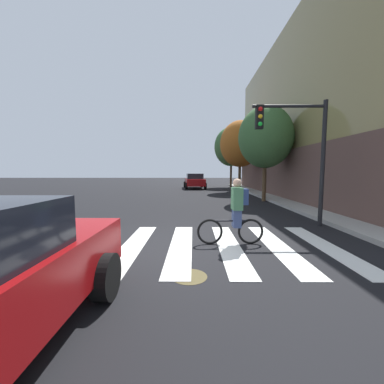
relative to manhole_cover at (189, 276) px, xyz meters
name	(u,v)px	position (x,y,z in m)	size (l,w,h in m)	color
ground_plane	(160,246)	(-0.78, 1.69, 0.00)	(120.00, 120.00, 0.00)	black
crosswalk_stripes	(157,246)	(-0.85, 1.69, 0.00)	(8.98, 3.80, 0.01)	silver
manhole_cover	(189,276)	(0.00, 0.00, 0.00)	(0.64, 0.64, 0.01)	#473D1E
sedan_mid	(194,181)	(0.17, 21.24, 0.83)	(2.52, 4.84, 1.62)	maroon
cyclist	(235,212)	(1.14, 1.85, 0.84)	(1.71, 0.37, 1.69)	black
traffic_light_near	(299,141)	(3.57, 3.84, 2.86)	(2.47, 0.28, 4.20)	black
fire_hydrant	(328,198)	(6.88, 7.71, 0.53)	(0.33, 0.22, 0.78)	gold
street_tree_near	(265,137)	(4.49, 10.47, 3.95)	(3.29, 3.29, 5.85)	#4C3823
street_tree_mid	(240,144)	(4.25, 17.03, 4.30)	(3.59, 3.59, 6.38)	#4C3823
street_tree_far	(231,147)	(4.45, 23.14, 4.70)	(3.92, 3.92, 6.97)	#4C3823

